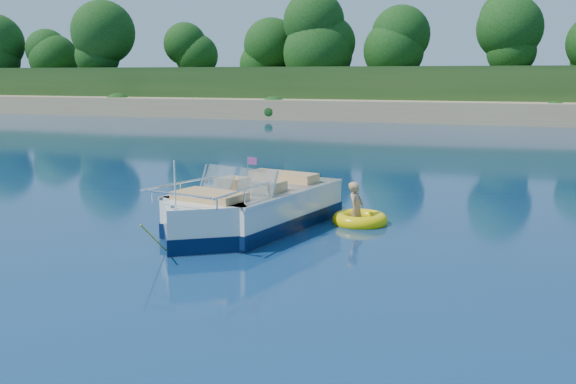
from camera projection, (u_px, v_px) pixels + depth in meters
name	position (u px, v px, depth m)	size (l,w,h in m)	color
ground	(260.00, 250.00, 12.45)	(160.00, 160.00, 0.00)	#091B41
shoreline	(473.00, 97.00, 71.46)	(170.00, 59.00, 6.00)	#967B57
treeline	(457.00, 46.00, 49.50)	(150.00, 7.12, 8.19)	#312210
motorboat	(247.00, 212.00, 14.02)	(2.98, 6.02, 2.03)	white
tow_tube	(360.00, 220.00, 14.67)	(1.59, 1.59, 0.34)	#FFD904
boy	(356.00, 223.00, 14.70)	(0.49, 0.32, 1.33)	tan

